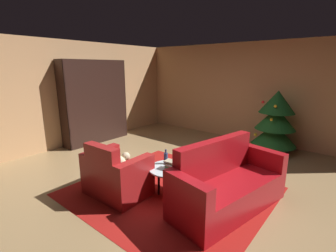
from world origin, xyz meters
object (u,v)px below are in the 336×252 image
Objects in this scene: couch_red at (227,186)px; decorated_tree at (275,121)px; armchair_red at (116,176)px; book_stack_on_table at (172,165)px; coffee_table at (170,170)px; bottle_on_table at (166,158)px; bookshelf_unit at (99,101)px.

decorated_tree is (-0.19, 2.75, 0.41)m from couch_red.
book_stack_on_table is (0.65, 0.52, 0.18)m from armchair_red.
decorated_tree reaches higher than coffee_table.
decorated_tree is at bearing 78.59° from book_stack_on_table.
book_stack_on_table is at bearing -163.96° from couch_red.
armchair_red reaches higher than bottle_on_table.
couch_red is (1.44, 0.75, 0.01)m from armchair_red.
couch_red reaches higher than book_stack_on_table.
decorated_tree is at bearing 93.86° from couch_red.
decorated_tree is at bearing 74.48° from bottle_on_table.
bottle_on_table is (0.46, 0.63, 0.21)m from armchair_red.
book_stack_on_table is (3.19, -1.01, -0.57)m from bookshelf_unit.
coffee_table is (-0.83, -0.21, 0.06)m from couch_red.
bookshelf_unit is at bearing 162.50° from coffee_table.
decorated_tree is (1.25, 3.50, 0.42)m from armchair_red.
armchair_red is at bearing -31.13° from bookshelf_unit.
bookshelf_unit is at bearing 162.44° from book_stack_on_table.
coffee_table is 2.78× the size of bottle_on_table.
coffee_table is 3.04m from decorated_tree.
armchair_red is 0.82m from coffee_table.
coffee_table is at bearing 157.65° from book_stack_on_table.
couch_red is 7.85× the size of bottle_on_table.
coffee_table is 0.11m from book_stack_on_table.
book_stack_on_table is (0.04, -0.02, 0.11)m from coffee_table.
couch_red reaches higher than coffee_table.
couch_red is 8.97× the size of book_stack_on_table.
armchair_red is at bearing -138.63° from coffee_table.
bottle_on_table is at bearing 151.65° from coffee_table.
bookshelf_unit reaches higher than decorated_tree.
book_stack_on_table is at bearing 38.73° from armchair_red.
armchair_red is at bearing -109.72° from decorated_tree.
bookshelf_unit reaches higher than book_stack_on_table.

